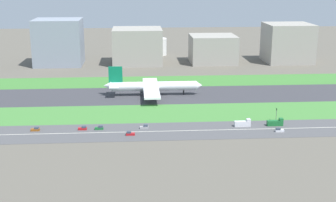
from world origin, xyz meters
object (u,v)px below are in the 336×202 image
Objects in this scene: airliner at (151,86)px; traffic_light at (276,113)px; car_0 at (36,129)px; car_3 at (130,134)px; car_4 at (279,130)px; cargo_warehouse at (288,43)px; truck_0 at (275,123)px; fuel_tank_west at (157,47)px; office_tower at (213,49)px; car_5 at (83,128)px; terminal_building at (59,42)px; car_1 at (145,127)px; car_2 at (99,128)px; truck_2 at (243,123)px; hangar_building at (137,46)px.

airliner is 9.03× the size of traffic_light.
car_0 is 0.61× the size of traffic_light.
airliner is 79.33m from car_3.
car_4 is 203.43m from cargo_warehouse.
fuel_tank_west is at bearing 103.00° from truck_0.
office_tower reaches higher than truck_0.
car_4 is (62.21, -78.00, -5.31)m from airliner.
car_3 is at bearing -22.38° from car_5.
truck_0 is at bearing -52.36° from terminal_building.
traffic_light is (71.96, 7.99, 3.37)m from car_1.
car_1 is (-6.03, -68.00, -5.31)m from airliner.
cargo_warehouse reaches higher than car_3.
car_4 and car_2 have the same top height.
cargo_warehouse is at bearing 65.83° from truck_2.
car_0 is (-61.71, -68.00, -5.31)m from airliner.
car_0 is (-23.96, 0.00, 0.00)m from car_5.
truck_2 and truck_0 have the same top height.
traffic_light is (95.19, 7.99, 3.37)m from car_2.
car_4 is 0.23× the size of fuel_tank_west.
truck_2 is 1.91× the size of car_5.
traffic_light is (103.67, 7.99, 3.37)m from car_5.
car_0 is at bearing -106.30° from hangar_building.
car_1 is at bearing -89.22° from hangar_building.
cargo_warehouse reaches higher than office_tower.
car_2 is at bearing -115.91° from office_tower.
car_2 is (-75.01, 0.00, -0.75)m from truck_2.
hangar_building reaches higher than car_3.
cargo_warehouse reaches higher than traffic_light.
hangar_building reaches higher than car_2.
fuel_tank_west is (10.81, 159.00, 1.98)m from airliner.
car_2 is 189.15m from terminal_building.
truck_2 is at bearing -73.40° from hangar_building.
fuel_tank_west is (48.55, 227.00, 7.28)m from car_5.
airliner is 92.96m from truck_0.
office_tower is at bearing 70.30° from car_1.
terminal_building is (-77.14, 114.00, 13.67)m from airliner.
office_tower is (136.27, 0.00, -7.59)m from terminal_building.
car_2 is 18.70m from car_3.
cargo_warehouse is at bearing -108.76° from car_4.
car_2 is 1.00× the size of car_1.
hangar_building is (-70.70, 192.00, 14.74)m from car_4.
office_tower is (-4.08, 182.00, 10.64)m from truck_0.
truck_0 is at bearing -47.09° from airliner.
office_tower is at bearing 91.28° from truck_0.
fuel_tank_west is (87.95, 45.00, -11.70)m from terminal_building.
cargo_warehouse reaches higher than airliner.
car_1 is at bearing -173.66° from traffic_light.
hangar_building reaches higher than fuel_tank_west.
car_0 is at bearing 180.00° from truck_0.
car_1 is 55.68m from car_0.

